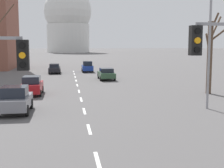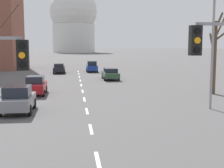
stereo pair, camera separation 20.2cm
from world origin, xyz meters
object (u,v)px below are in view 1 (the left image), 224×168
object	(u,v)px
street_lamp_right	(205,31)
sedan_far_right	(15,99)
sedan_mid_centre	(32,85)
sedan_near_right	(106,74)
sedan_near_left	(87,67)
sedan_far_left	(55,68)

from	to	relation	value
street_lamp_right	sedan_far_right	size ratio (longest dim) A/B	2.26
sedan_mid_centre	sedan_far_right	bearing A→B (deg)	-92.24
sedan_near_right	sedan_mid_centre	distance (m)	13.61
street_lamp_right	sedan_near_left	world-z (taller)	street_lamp_right
street_lamp_right	sedan_near_left	size ratio (longest dim) A/B	2.20
sedan_near_left	sedan_near_right	distance (m)	11.71
sedan_far_left	sedan_far_right	size ratio (longest dim) A/B	1.18
street_lamp_right	sedan_mid_centre	world-z (taller)	street_lamp_right
sedan_near_right	sedan_far_left	distance (m)	12.14
sedan_near_right	sedan_mid_centre	bearing A→B (deg)	-125.81
street_lamp_right	sedan_near_right	xyz separation A→B (m)	(-4.25, 18.90, -4.49)
sedan_near_left	sedan_far_left	size ratio (longest dim) A/B	0.87
sedan_mid_centre	sedan_near_left	bearing A→B (deg)	74.38
sedan_near_right	sedan_far_left	size ratio (longest dim) A/B	0.99
sedan_far_left	sedan_far_right	xyz separation A→B (m)	(-1.45, -28.47, 0.12)
sedan_near_left	sedan_far_left	world-z (taller)	sedan_near_left
sedan_near_right	sedan_far_right	size ratio (longest dim) A/B	1.17
sedan_far_right	sedan_far_left	bearing A→B (deg)	87.09
sedan_far_right	street_lamp_right	bearing A→B (deg)	-2.22
sedan_near_right	sedan_far_right	distance (m)	20.18
sedan_near_right	sedan_near_left	bearing A→B (deg)	98.02
sedan_mid_centre	sedan_far_right	xyz separation A→B (m)	(-0.29, -7.38, 0.05)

